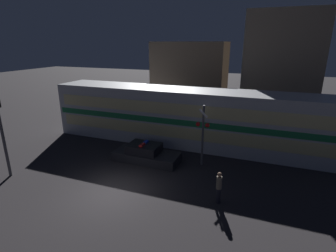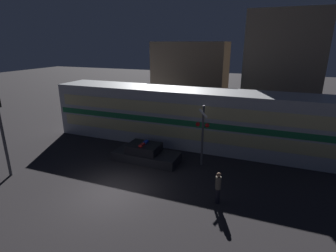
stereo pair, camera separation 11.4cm
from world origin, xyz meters
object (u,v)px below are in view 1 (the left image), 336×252
at_px(pedestrian, 219,187).
at_px(traffic_light_corner, 0,124).
at_px(train, 187,117).
at_px(crossing_signal_near, 203,132).
at_px(police_car, 146,154).

distance_m(pedestrian, traffic_light_corner, 12.43).
height_order(train, pedestrian, train).
xyz_separation_m(pedestrian, crossing_signal_near, (-1.79, 3.81, 1.42)).
xyz_separation_m(train, pedestrian, (3.88, -7.19, -1.29)).
bearing_deg(crossing_signal_near, traffic_light_corner, -151.90).
relative_size(pedestrian, traffic_light_corner, 0.33).
xyz_separation_m(train, police_car, (-1.57, -4.05, -1.67)).
xyz_separation_m(train, crossing_signal_near, (2.09, -3.39, 0.13)).
bearing_deg(police_car, crossing_signal_near, 10.63).
distance_m(police_car, crossing_signal_near, 4.13).
height_order(crossing_signal_near, traffic_light_corner, traffic_light_corner).
bearing_deg(crossing_signal_near, train, 121.60).
xyz_separation_m(crossing_signal_near, traffic_light_corner, (-10.29, -5.49, 0.97)).
xyz_separation_m(train, traffic_light_corner, (-8.20, -8.88, 1.10)).
bearing_deg(police_car, train, 69.18).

